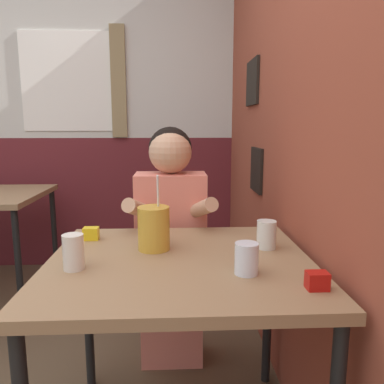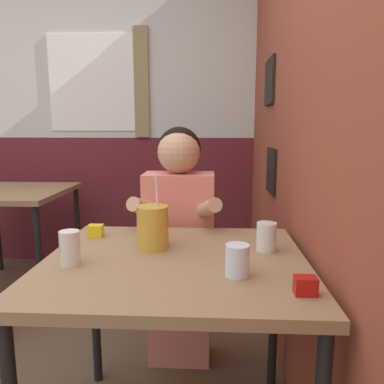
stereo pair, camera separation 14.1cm
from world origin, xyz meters
The scene contains 11 objects.
brick_wall_right centered at (1.28, 1.11, 1.35)m, with size 0.08×4.22×2.70m.
back_wall centered at (-0.01, 2.25, 1.36)m, with size 5.50×0.09×2.70m.
main_table centered at (0.78, 0.27, 0.67)m, with size 0.90×0.80×0.75m.
background_table centered at (-0.54, 1.62, 0.66)m, with size 0.76×0.78×0.75m.
person_seated centered at (0.74, 0.83, 0.63)m, with size 0.42×0.41×1.19m.
cocktail_pitcher centered at (0.68, 0.38, 0.83)m, with size 0.12×0.12×0.28m.
glass_near_pitcher centered at (0.98, 0.13, 0.79)m, with size 0.07×0.07×0.10m.
glass_center centered at (1.10, 0.37, 0.80)m, with size 0.07×0.07×0.10m.
glass_far_side centered at (0.44, 0.19, 0.80)m, with size 0.07×0.07×0.11m.
condiment_ketchup centered at (1.16, 0.01, 0.77)m, with size 0.06×0.04×0.05m.
condiment_mustard centered at (0.42, 0.51, 0.77)m, with size 0.06×0.04×0.05m.
Camera 2 is at (0.90, -0.95, 1.20)m, focal length 35.00 mm.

